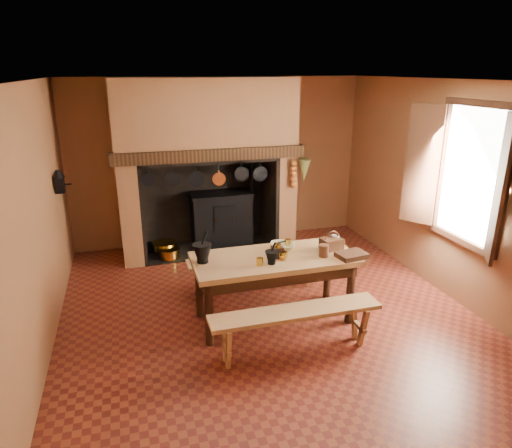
{
  "coord_description": "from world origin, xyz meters",
  "views": [
    {
      "loc": [
        -1.54,
        -4.87,
        2.92
      ],
      "look_at": [
        -0.05,
        0.3,
        1.08
      ],
      "focal_mm": 32.0,
      "sensor_mm": 36.0,
      "label": 1
    }
  ],
  "objects": [
    {
      "name": "floor",
      "position": [
        0.0,
        0.0,
        0.0
      ],
      "size": [
        5.5,
        5.5,
        0.0
      ],
      "primitive_type": "plane",
      "color": "maroon",
      "rests_on": "ground"
    },
    {
      "name": "ceiling",
      "position": [
        0.0,
        0.0,
        2.8
      ],
      "size": [
        5.5,
        5.5,
        0.0
      ],
      "primitive_type": "plane",
      "rotation": [
        3.14,
        0.0,
        0.0
      ],
      "color": "silver",
      "rests_on": "back_wall"
    },
    {
      "name": "back_wall",
      "position": [
        0.0,
        2.75,
        1.4
      ],
      "size": [
        5.0,
        0.02,
        2.8
      ],
      "primitive_type": "cube",
      "color": "brown",
      "rests_on": "floor"
    },
    {
      "name": "wall_left",
      "position": [
        -2.5,
        0.0,
        1.4
      ],
      "size": [
        0.02,
        5.5,
        2.8
      ],
      "primitive_type": "cube",
      "color": "brown",
      "rests_on": "floor"
    },
    {
      "name": "wall_right",
      "position": [
        2.5,
        0.0,
        1.4
      ],
      "size": [
        0.02,
        5.5,
        2.8
      ],
      "primitive_type": "cube",
      "color": "brown",
      "rests_on": "floor"
    },
    {
      "name": "wall_front",
      "position": [
        0.0,
        -2.75,
        1.4
      ],
      "size": [
        5.0,
        0.02,
        2.8
      ],
      "primitive_type": "cube",
      "color": "brown",
      "rests_on": "floor"
    },
    {
      "name": "chimney_breast",
      "position": [
        -0.3,
        2.31,
        1.81
      ],
      "size": [
        2.95,
        0.96,
        2.8
      ],
      "color": "brown",
      "rests_on": "floor"
    },
    {
      "name": "iron_range",
      "position": [
        -0.04,
        2.45,
        0.48
      ],
      "size": [
        1.12,
        0.55,
        1.6
      ],
      "color": "black",
      "rests_on": "floor"
    },
    {
      "name": "hearth_pans",
      "position": [
        -1.05,
        2.22,
        0.09
      ],
      "size": [
        0.51,
        0.62,
        0.2
      ],
      "color": "gold",
      "rests_on": "floor"
    },
    {
      "name": "hanging_pans",
      "position": [
        -0.34,
        1.81,
        1.36
      ],
      "size": [
        1.92,
        0.29,
        0.27
      ],
      "color": "black",
      "rests_on": "chimney_breast"
    },
    {
      "name": "onion_string",
      "position": [
        1.0,
        1.79,
        1.33
      ],
      "size": [
        0.12,
        0.1,
        0.46
      ],
      "primitive_type": null,
      "color": "#AE6120",
      "rests_on": "chimney_breast"
    },
    {
      "name": "herb_bunch",
      "position": [
        1.18,
        1.79,
        1.38
      ],
      "size": [
        0.2,
        0.2,
        0.35
      ],
      "primitive_type": "cone",
      "rotation": [
        3.14,
        0.0,
        0.0
      ],
      "color": "#57622E",
      "rests_on": "chimney_breast"
    },
    {
      "name": "window",
      "position": [
        2.35,
        -0.4,
        1.7
      ],
      "size": [
        0.39,
        1.75,
        1.76
      ],
      "color": "white",
      "rests_on": "wall_right"
    },
    {
      "name": "wall_coffee_mill",
      "position": [
        -2.42,
        1.55,
        1.52
      ],
      "size": [
        0.23,
        0.16,
        0.31
      ],
      "color": "black",
      "rests_on": "wall_left"
    },
    {
      "name": "work_table",
      "position": [
        0.03,
        -0.19,
        0.7
      ],
      "size": [
        1.92,
        0.85,
        0.83
      ],
      "color": "tan",
      "rests_on": "floor"
    },
    {
      "name": "bench_front",
      "position": [
        0.03,
        -0.92,
        0.39
      ],
      "size": [
        1.85,
        0.32,
        0.52
      ],
      "color": "tan",
      "rests_on": "floor"
    },
    {
      "name": "bench_back",
      "position": [
        0.03,
        0.56,
        0.39
      ],
      "size": [
        1.87,
        0.33,
        0.53
      ],
      "color": "tan",
      "rests_on": "floor"
    },
    {
      "name": "mortar_large",
      "position": [
        -0.8,
        -0.12,
        0.96
      ],
      "size": [
        0.22,
        0.22,
        0.38
      ],
      "rotation": [
        0.0,
        0.0,
        -0.2
      ],
      "color": "black",
      "rests_on": "work_table"
    },
    {
      "name": "mortar_small",
      "position": [
        -0.06,
        -0.38,
        0.92
      ],
      "size": [
        0.15,
        0.15,
        0.26
      ],
      "rotation": [
        0.0,
        0.0,
        -0.26
      ],
      "color": "black",
      "rests_on": "work_table"
    },
    {
      "name": "coffee_grinder",
      "position": [
        0.06,
        -0.21,
        0.91
      ],
      "size": [
        0.17,
        0.13,
        0.2
      ],
      "rotation": [
        0.0,
        0.0,
        -0.02
      ],
      "color": "#311A0F",
      "rests_on": "work_table"
    },
    {
      "name": "brass_mug_a",
      "position": [
        -0.2,
        -0.38,
        0.87
      ],
      "size": [
        0.08,
        0.08,
        0.09
      ],
      "primitive_type": "cylinder",
      "rotation": [
        0.0,
        0.0,
        -0.07
      ],
      "color": "gold",
      "rests_on": "work_table"
    },
    {
      "name": "brass_mug_b",
      "position": [
        0.3,
        0.09,
        0.87
      ],
      "size": [
        0.1,
        0.1,
        0.09
      ],
      "primitive_type": "cylinder",
      "rotation": [
        0.0,
        0.0,
        0.39
      ],
      "color": "gold",
      "rests_on": "work_table"
    },
    {
      "name": "mixing_bowl",
      "position": [
        0.2,
        0.01,
        0.87
      ],
      "size": [
        0.35,
        0.35,
        0.07
      ],
      "primitive_type": "imported",
      "rotation": [
        0.0,
        0.0,
        -0.22
      ],
      "color": "beige",
      "rests_on": "work_table"
    },
    {
      "name": "stoneware_crock",
      "position": [
        0.59,
        -0.35,
        0.9
      ],
      "size": [
        0.14,
        0.14,
        0.14
      ],
      "primitive_type": "cylinder",
      "rotation": [
        0.0,
        0.0,
        0.25
      ],
      "color": "#502E1D",
      "rests_on": "work_table"
    },
    {
      "name": "glass_jar",
      "position": [
        0.84,
        -0.13,
        0.91
      ],
      "size": [
        0.1,
        0.1,
        0.16
      ],
      "primitive_type": "cylinder",
      "rotation": [
        0.0,
        0.0,
        -0.07
      ],
      "color": "beige",
      "rests_on": "work_table"
    },
    {
      "name": "wicker_basket",
      "position": [
        0.77,
        -0.16,
        0.91
      ],
      "size": [
        0.27,
        0.21,
        0.24
      ],
      "rotation": [
        0.0,
        0.0,
        0.14
      ],
      "color": "#442214",
      "rests_on": "work_table"
    },
    {
      "name": "wooden_tray",
      "position": [
        0.89,
        -0.47,
        0.86
      ],
      "size": [
        0.38,
        0.3,
        0.06
      ],
      "primitive_type": "cube",
      "rotation": [
        0.0,
        0.0,
        0.17
      ],
      "color": "#311A0F",
      "rests_on": "work_table"
    },
    {
      "name": "brass_cup",
      "position": [
        0.1,
        -0.29,
        0.88
      ],
      "size": [
        0.13,
        0.13,
        0.09
      ],
      "primitive_type": "imported",
      "rotation": [
        0.0,
        0.0,
        0.18
      ],
      "color": "gold",
      "rests_on": "work_table"
    }
  ]
}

